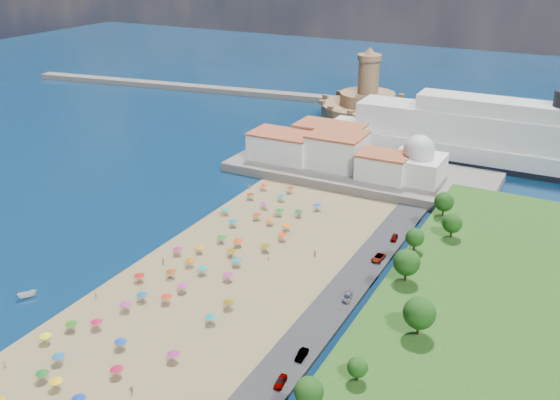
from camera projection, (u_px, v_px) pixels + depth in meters
The scene contains 12 objects.
ground at pixel (221, 260), 158.83m from camera, with size 700.00×700.00×0.00m, color #071938.
terrace at pixel (360, 172), 213.45m from camera, with size 90.00×36.00×3.00m, color #59544C.
jetty at pixel (340, 137), 251.46m from camera, with size 18.00×70.00×2.40m, color #59544C.
breakwater at pixel (201, 88), 329.87m from camera, with size 200.00×7.00×2.60m, color #59544C.
waterfront_buildings at pixel (327, 148), 217.03m from camera, with size 57.00×29.00×11.00m.
domed_building at pixel (418, 162), 200.35m from camera, with size 16.00×16.00×15.00m.
fortress at pixel (367, 107), 273.75m from camera, with size 40.00×40.00×32.40m.
cruise_ship at pixel (503, 142), 220.61m from camera, with size 132.73×20.21×28.96m.
beach_parasols at pixel (199, 266), 151.44m from camera, with size 30.36×117.15×2.20m.
beachgoers at pixel (234, 246), 163.67m from camera, with size 39.23×100.58×1.77m.
parked_cars at pixel (352, 291), 142.29m from camera, with size 2.67×70.40×1.39m.
hillside_trees at pixel (404, 281), 129.38m from camera, with size 15.97×104.64×8.01m.
Camera 1 is at (78.33, -117.05, 76.51)m, focal length 40.00 mm.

